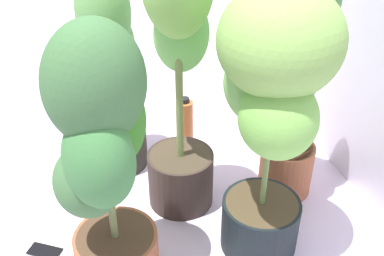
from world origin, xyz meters
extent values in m
plane|color=silver|center=(0.00, 0.00, 0.00)|extent=(8.00, 8.00, 0.00)
cylinder|color=black|center=(-0.29, -0.06, 0.08)|extent=(0.25, 0.25, 0.17)
cylinder|color=#473719|center=(-0.29, -0.06, 0.16)|extent=(0.23, 0.23, 0.02)
cylinder|color=#587645|center=(-0.29, -0.06, 0.46)|extent=(0.03, 0.03, 0.58)
ellipsoid|color=#5A954C|center=(-0.29, -0.06, 0.68)|extent=(0.23, 0.21, 0.36)
ellipsoid|color=#4D883F|center=(-0.36, -0.03, 0.53)|extent=(0.23, 0.25, 0.28)
cylinder|color=#9A5635|center=(0.07, 0.57, 0.11)|extent=(0.21, 0.21, 0.21)
cylinder|color=#3F2F18|center=(0.07, 0.57, 0.20)|extent=(0.19, 0.19, 0.02)
cylinder|color=#638346|center=(0.07, 0.57, 0.53)|extent=(0.02, 0.02, 0.65)
ellipsoid|color=#51923E|center=(0.00, 0.58, 0.61)|extent=(0.22, 0.22, 0.27)
ellipsoid|color=#478B3D|center=(0.13, 0.54, 0.59)|extent=(0.20, 0.19, 0.28)
cylinder|color=#32261F|center=(0.02, 0.15, 0.11)|extent=(0.25, 0.25, 0.22)
cylinder|color=#3F3325|center=(0.02, 0.15, 0.21)|extent=(0.23, 0.23, 0.02)
cylinder|color=olive|center=(0.02, 0.15, 0.58)|extent=(0.03, 0.03, 0.72)
ellipsoid|color=#6EB757|center=(-0.04, 0.17, 0.67)|extent=(0.17, 0.19, 0.27)
cylinder|color=brown|center=(0.31, -0.14, 0.08)|extent=(0.27, 0.27, 0.16)
cylinder|color=#493323|center=(0.31, -0.14, 0.15)|extent=(0.24, 0.24, 0.02)
cylinder|color=olive|center=(0.31, -0.14, 0.47)|extent=(0.02, 0.02, 0.61)
ellipsoid|color=#396337|center=(0.31, -0.14, 0.70)|extent=(0.38, 0.37, 0.33)
ellipsoid|color=#357A24|center=(0.24, -0.11, 0.54)|extent=(0.31, 0.31, 0.30)
ellipsoid|color=#39723B|center=(0.38, -0.15, 0.51)|extent=(0.26, 0.25, 0.28)
ellipsoid|color=#3C673A|center=(0.32, -0.19, 0.40)|extent=(0.23, 0.23, 0.22)
cylinder|color=black|center=(0.32, 0.35, 0.10)|extent=(0.26, 0.26, 0.19)
cylinder|color=#423522|center=(0.32, 0.35, 0.19)|extent=(0.24, 0.24, 0.02)
cylinder|color=#5F793E|center=(0.32, 0.35, 0.52)|extent=(0.02, 0.02, 0.64)
ellipsoid|color=#79AA4E|center=(0.32, 0.35, 0.76)|extent=(0.49, 0.48, 0.31)
ellipsoid|color=#72AB55|center=(0.24, 0.37, 0.59)|extent=(0.32, 0.34, 0.28)
ellipsoid|color=#73B54C|center=(0.39, 0.33, 0.57)|extent=(0.31, 0.30, 0.24)
cube|color=white|center=(0.16, -0.38, 0.00)|extent=(0.13, 0.16, 0.01)
cube|color=black|center=(0.16, -0.38, 0.01)|extent=(0.11, 0.13, 0.00)
cylinder|color=#B95F2C|center=(-0.31, 0.25, 0.12)|extent=(0.07, 0.07, 0.25)
cylinder|color=black|center=(-0.31, 0.25, 0.26)|extent=(0.04, 0.04, 0.02)
camera|label=1|loc=(1.33, -0.17, 1.20)|focal=41.81mm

